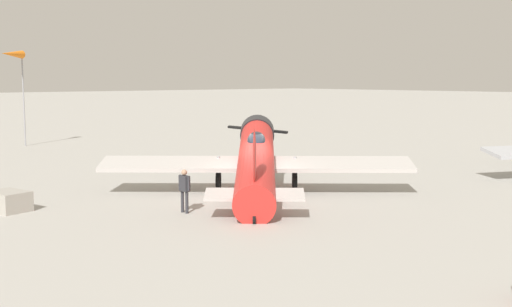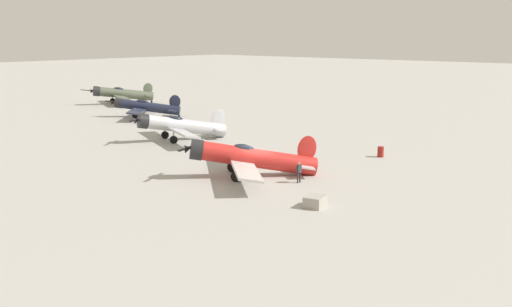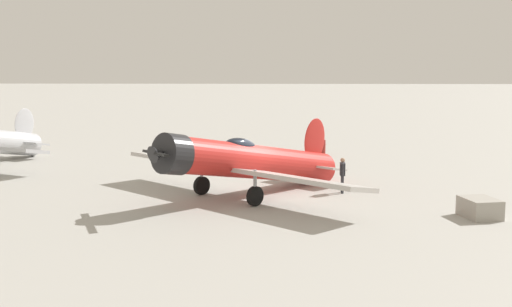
{
  "view_description": "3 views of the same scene",
  "coord_description": "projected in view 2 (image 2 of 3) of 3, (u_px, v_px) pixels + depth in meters",
  "views": [
    {
      "loc": [
        -18.99,
        16.66,
        4.78
      ],
      "look_at": [
        0.0,
        -0.0,
        1.8
      ],
      "focal_mm": 44.83,
      "sensor_mm": 36.0,
      "label": 1
    },
    {
      "loc": [
        34.89,
        29.99,
        10.89
      ],
      "look_at": [
        0.0,
        -0.0,
        1.8
      ],
      "focal_mm": 42.62,
      "sensor_mm": 36.0,
      "label": 2
    },
    {
      "loc": [
        27.15,
        1.17,
        5.46
      ],
      "look_at": [
        0.0,
        -0.0,
        1.8
      ],
      "focal_mm": 44.37,
      "sensor_mm": 36.0,
      "label": 3
    }
  ],
  "objects": [
    {
      "name": "ground_plane",
      "position": [
        256.0,
        176.0,
        47.25
      ],
      "size": [
        400.0,
        400.0,
        0.0
      ],
      "primitive_type": "plane",
      "color": "#A8A59E"
    },
    {
      "name": "airplane_foreground",
      "position": [
        249.0,
        158.0,
        46.89
      ],
      "size": [
        10.25,
        10.87,
        3.34
      ],
      "rotation": [
        0.0,
        0.0,
        5.55
      ],
      "color": "red",
      "rests_on": "ground_plane"
    },
    {
      "name": "airplane_mid_apron",
      "position": [
        179.0,
        126.0,
        62.83
      ],
      "size": [
        10.37,
        11.99,
        3.16
      ],
      "rotation": [
        0.0,
        0.0,
        5.84
      ],
      "color": "#B7BABF",
      "rests_on": "ground_plane"
    },
    {
      "name": "airplane_far_line",
      "position": [
        145.0,
        107.0,
        80.67
      ],
      "size": [
        9.68,
        9.09,
        3.02
      ],
      "rotation": [
        0.0,
        0.0,
        5.42
      ],
      "color": "#1E2338",
      "rests_on": "ground_plane"
    },
    {
      "name": "airplane_outer_stand",
      "position": [
        121.0,
        94.0,
        95.62
      ],
      "size": [
        10.34,
        10.41,
        3.25
      ],
      "rotation": [
        0.0,
        0.0,
        5.83
      ],
      "color": "#4C5442",
      "rests_on": "ground_plane"
    },
    {
      "name": "ground_crew_mechanic",
      "position": [
        299.0,
        170.0,
        44.98
      ],
      "size": [
        0.61,
        0.22,
        1.57
      ],
      "rotation": [
        0.0,
        0.0,
        1.56
      ],
      "color": "#2D2D33",
      "rests_on": "ground_plane"
    },
    {
      "name": "equipment_crate",
      "position": [
        315.0,
        201.0,
        38.8
      ],
      "size": [
        1.71,
        1.43,
        0.72
      ],
      "rotation": [
        0.0,
        0.0,
        0.22
      ],
      "color": "#9E998E",
      "rests_on": "ground_plane"
    },
    {
      "name": "fuel_drum",
      "position": [
        381.0,
        152.0,
        54.52
      ],
      "size": [
        0.6,
        0.6,
        0.94
      ],
      "color": "maroon",
      "rests_on": "ground_plane"
    }
  ]
}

